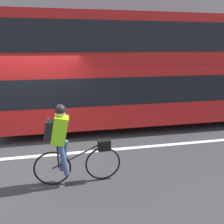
% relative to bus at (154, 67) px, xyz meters
% --- Properties ---
extents(ground_plane, '(80.00, 80.00, 0.00)m').
position_rel_bus_xyz_m(ground_plane, '(-3.86, -2.03, -2.04)').
color(ground_plane, '#2D2D30').
extents(road_center_line, '(50.00, 0.14, 0.01)m').
position_rel_bus_xyz_m(road_center_line, '(-3.86, -2.06, -2.03)').
color(road_center_line, silver).
rests_on(road_center_line, ground_plane).
extents(sidewalk_curb, '(60.00, 2.55, 0.15)m').
position_rel_bus_xyz_m(sidewalk_curb, '(-3.86, 3.94, -1.97)').
color(sidewalk_curb, gray).
rests_on(sidewalk_curb, ground_plane).
extents(building_facade, '(60.00, 0.30, 8.74)m').
position_rel_bus_xyz_m(building_facade, '(-3.86, 5.37, 2.33)').
color(building_facade, '#9E9EA3').
rests_on(building_facade, ground_plane).
extents(bus, '(10.28, 2.49, 3.68)m').
position_rel_bus_xyz_m(bus, '(0.00, 0.00, 0.00)').
color(bus, black).
rests_on(bus, ground_plane).
extents(cyclist_on_bike, '(1.77, 0.32, 1.70)m').
position_rel_bus_xyz_m(cyclist_on_bike, '(-3.04, -3.39, -1.13)').
color(cyclist_on_bike, black).
rests_on(cyclist_on_bike, ground_plane).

